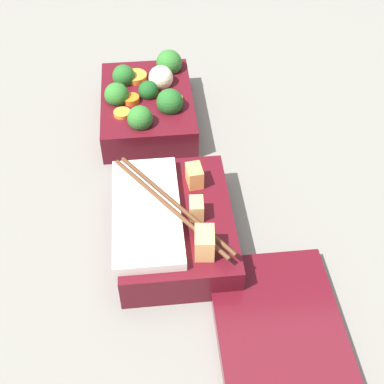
% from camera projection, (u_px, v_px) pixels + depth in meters
% --- Properties ---
extents(ground_plane, '(3.00, 3.00, 0.00)m').
position_uv_depth(ground_plane, '(169.00, 173.00, 0.71)').
color(ground_plane, slate).
extents(bento_tray_vegetable, '(0.18, 0.13, 0.07)m').
position_uv_depth(bento_tray_vegetable, '(148.00, 103.00, 0.77)').
color(bento_tray_vegetable, '#510F19').
rests_on(bento_tray_vegetable, ground_plane).
extents(bento_tray_rice, '(0.18, 0.13, 0.07)m').
position_uv_depth(bento_tray_rice, '(170.00, 224.00, 0.62)').
color(bento_tray_rice, '#510F19').
rests_on(bento_tray_rice, ground_plane).
extents(bento_lid, '(0.18, 0.13, 0.02)m').
position_uv_depth(bento_lid, '(279.00, 328.00, 0.54)').
color(bento_lid, '#510F19').
rests_on(bento_lid, ground_plane).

